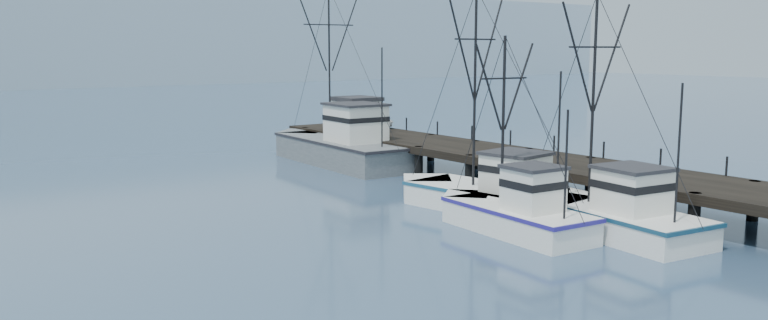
% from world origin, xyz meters
% --- Properties ---
extents(ground, '(400.00, 400.00, 0.00)m').
position_xyz_m(ground, '(0.00, 0.00, 0.00)').
color(ground, '#2F4969').
rests_on(ground, ground).
extents(pier, '(6.00, 44.00, 2.00)m').
position_xyz_m(pier, '(14.00, 16.00, 1.69)').
color(pier, black).
rests_on(pier, ground).
extents(distant_ridge, '(360.00, 40.00, 26.00)m').
position_xyz_m(distant_ridge, '(10.00, 170.00, 0.00)').
color(distant_ridge, '#9EB2C6').
rests_on(distant_ridge, ground).
extents(trawler_near, '(4.72, 11.21, 11.30)m').
position_xyz_m(trawler_near, '(8.75, 3.87, 0.82)').
color(trawler_near, white).
rests_on(trawler_near, ground).
extents(trawler_mid, '(3.60, 9.21, 9.40)m').
position_xyz_m(trawler_mid, '(5.30, 6.38, 0.82)').
color(trawler_mid, white).
rests_on(trawler_mid, ground).
extents(trawler_far, '(5.15, 11.71, 11.85)m').
position_xyz_m(trawler_far, '(7.58, 10.31, 0.82)').
color(trawler_far, white).
rests_on(trawler_far, ground).
extents(work_vessel, '(5.44, 16.03, 13.34)m').
position_xyz_m(work_vessel, '(10.26, 28.85, 1.23)').
color(work_vessel, slate).
rests_on(work_vessel, ground).
extents(pier_shed, '(3.00, 3.20, 2.80)m').
position_xyz_m(pier_shed, '(12.50, 30.01, 3.42)').
color(pier_shed, silver).
rests_on(pier_shed, pier).
extents(pickup_truck, '(5.55, 4.09, 1.40)m').
position_xyz_m(pickup_truck, '(14.73, 32.45, 2.70)').
color(pickup_truck, silver).
rests_on(pickup_truck, pier).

